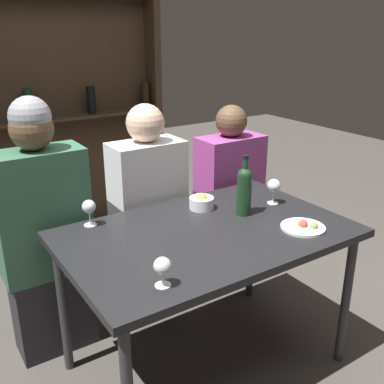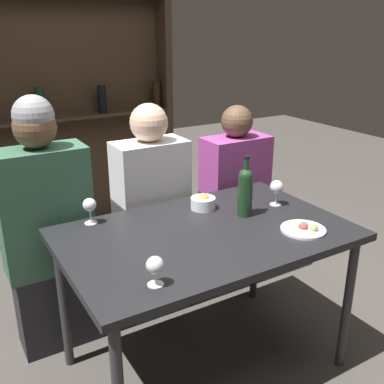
{
  "view_description": "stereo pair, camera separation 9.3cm",
  "coord_description": "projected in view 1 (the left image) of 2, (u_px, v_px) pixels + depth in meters",
  "views": [
    {
      "loc": [
        -1.08,
        -1.51,
        1.63
      ],
      "look_at": [
        0.0,
        0.12,
        0.9
      ],
      "focal_mm": 42.0,
      "sensor_mm": 36.0,
      "label": 1
    },
    {
      "loc": [
        -1.01,
        -1.56,
        1.63
      ],
      "look_at": [
        0.0,
        0.12,
        0.9
      ],
      "focal_mm": 42.0,
      "sensor_mm": 36.0,
      "label": 2
    }
  ],
  "objects": [
    {
      "name": "snack_bowl",
      "position": [
        202.0,
        202.0,
        2.29
      ],
      "size": [
        0.13,
        0.13,
        0.08
      ],
      "color": "white",
      "rests_on": "dining_table"
    },
    {
      "name": "seated_person_right",
      "position": [
        229.0,
        205.0,
        2.86
      ],
      "size": [
        0.41,
        0.22,
        1.19
      ],
      "color": "#26262B",
      "rests_on": "ground_plane"
    },
    {
      "name": "dining_table",
      "position": [
        207.0,
        243.0,
        2.07
      ],
      "size": [
        1.3,
        0.83,
        0.75
      ],
      "color": "black",
      "rests_on": "ground_plane"
    },
    {
      "name": "wine_glass_0",
      "position": [
        274.0,
        186.0,
        2.33
      ],
      "size": [
        0.07,
        0.07,
        0.13
      ],
      "color": "silver",
      "rests_on": "dining_table"
    },
    {
      "name": "wine_bottle",
      "position": [
        244.0,
        189.0,
        2.18
      ],
      "size": [
        0.07,
        0.07,
        0.3
      ],
      "color": "#19381E",
      "rests_on": "dining_table"
    },
    {
      "name": "wine_glass_1",
      "position": [
        89.0,
        208.0,
        2.07
      ],
      "size": [
        0.06,
        0.06,
        0.13
      ],
      "color": "silver",
      "rests_on": "dining_table"
    },
    {
      "name": "seated_person_center",
      "position": [
        149.0,
        220.0,
        2.55
      ],
      "size": [
        0.4,
        0.22,
        1.25
      ],
      "color": "#26262B",
      "rests_on": "ground_plane"
    },
    {
      "name": "wine_glass_2",
      "position": [
        162.0,
        267.0,
        1.59
      ],
      "size": [
        0.07,
        0.07,
        0.11
      ],
      "color": "silver",
      "rests_on": "dining_table"
    },
    {
      "name": "wine_rack_wall",
      "position": [
        59.0,
        103.0,
        3.51
      ],
      "size": [
        1.69,
        0.21,
        2.1
      ],
      "color": "#38281C",
      "rests_on": "ground_plane"
    },
    {
      "name": "seated_person_left",
      "position": [
        45.0,
        237.0,
        2.23
      ],
      "size": [
        0.44,
        0.22,
        1.34
      ],
      "color": "#26262B",
      "rests_on": "ground_plane"
    },
    {
      "name": "ground_plane",
      "position": [
        205.0,
        363.0,
        2.31
      ],
      "size": [
        10.0,
        10.0,
        0.0
      ],
      "primitive_type": "plane",
      "color": "#47423D"
    },
    {
      "name": "food_plate_0",
      "position": [
        304.0,
        226.0,
        2.06
      ],
      "size": [
        0.2,
        0.2,
        0.04
      ],
      "color": "white",
      "rests_on": "dining_table"
    }
  ]
}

